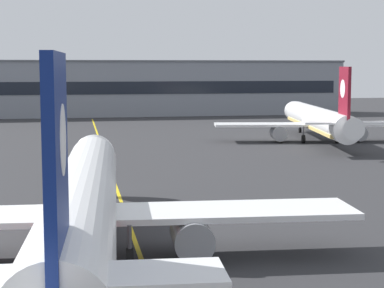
% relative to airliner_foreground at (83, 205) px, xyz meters
% --- Properties ---
extents(taxiway_centreline, '(4.05, 179.97, 0.01)m').
position_rel_airliner_foreground_xyz_m(taxiway_centreline, '(3.68, 16.73, -3.37)').
color(taxiway_centreline, yellow).
rests_on(taxiway_centreline, ground).
extents(airliner_foreground, '(32.29, 41.53, 11.65)m').
position_rel_airliner_foreground_xyz_m(airliner_foreground, '(0.00, 0.00, 0.00)').
color(airliner_foreground, white).
rests_on(airliner_foreground, ground).
extents(airliner_background, '(31.09, 39.75, 11.20)m').
position_rel_airliner_foreground_xyz_m(airliner_background, '(36.58, 55.92, -0.13)').
color(airliner_background, white).
rests_on(airliner_background, ground).
extents(safety_cone_by_nose_gear, '(0.44, 0.44, 0.55)m').
position_rel_airliner_foreground_xyz_m(safety_cone_by_nose_gear, '(2.13, 15.40, -3.11)').
color(safety_cone_by_nose_gear, orange).
rests_on(safety_cone_by_nose_gear, ground).
extents(terminal_building, '(120.78, 12.40, 12.66)m').
position_rel_airliner_foreground_xyz_m(terminal_building, '(4.43, 116.50, 2.97)').
color(terminal_building, gray).
rests_on(terminal_building, ground).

